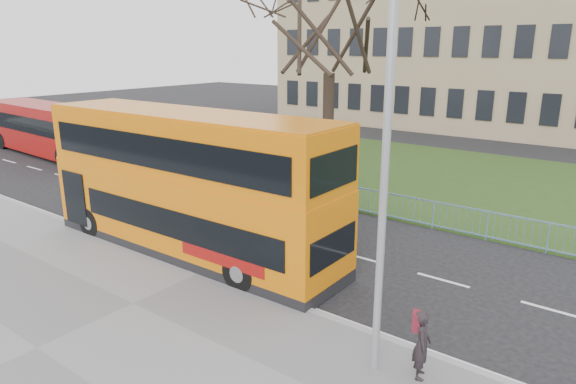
% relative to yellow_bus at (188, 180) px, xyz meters
% --- Properties ---
extents(ground, '(120.00, 120.00, 0.00)m').
position_rel_yellow_bus_xyz_m(ground, '(1.63, 0.51, -2.51)').
color(ground, black).
rests_on(ground, ground).
extents(pavement, '(80.00, 10.50, 0.12)m').
position_rel_yellow_bus_xyz_m(pavement, '(1.63, -6.24, -2.45)').
color(pavement, slate).
rests_on(pavement, ground).
extents(kerb, '(80.00, 0.20, 0.14)m').
position_rel_yellow_bus_xyz_m(kerb, '(1.63, -1.04, -2.44)').
color(kerb, gray).
rests_on(kerb, ground).
extents(grass_verge, '(80.00, 15.40, 0.08)m').
position_rel_yellow_bus_xyz_m(grass_verge, '(1.63, 14.81, -2.47)').
color(grass_verge, '#213B15').
rests_on(grass_verge, ground).
extents(guard_railing, '(40.00, 0.12, 1.10)m').
position_rel_yellow_bus_xyz_m(guard_railing, '(1.63, 7.11, -1.96)').
color(guard_railing, '#6D9EC1').
rests_on(guard_railing, ground).
extents(bare_tree, '(8.97, 8.97, 12.82)m').
position_rel_yellow_bus_xyz_m(bare_tree, '(-1.37, 10.51, 3.98)').
color(bare_tree, black).
rests_on(bare_tree, grass_verge).
extents(civic_building, '(30.00, 15.00, 14.00)m').
position_rel_yellow_bus_xyz_m(civic_building, '(-3.37, 35.51, 4.49)').
color(civic_building, '#90795B').
rests_on(civic_building, ground).
extents(yellow_bus, '(11.19, 2.79, 4.68)m').
position_rel_yellow_bus_xyz_m(yellow_bus, '(0.00, 0.00, 0.00)').
color(yellow_bus, orange).
rests_on(yellow_bus, ground).
extents(red_bus, '(12.08, 3.33, 3.15)m').
position_rel_yellow_bus_xyz_m(red_bus, '(-19.23, 5.67, -0.83)').
color(red_bus, maroon).
rests_on(red_bus, ground).
extents(pedestrian, '(0.54, 0.64, 1.49)m').
position_rel_yellow_bus_xyz_m(pedestrian, '(9.01, -1.94, -1.64)').
color(pedestrian, black).
rests_on(pedestrian, pavement).
extents(street_lamp, '(1.73, 0.25, 8.13)m').
position_rel_yellow_bus_xyz_m(street_lamp, '(8.02, -2.25, 2.07)').
color(street_lamp, '#9C9EA4').
rests_on(street_lamp, pavement).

